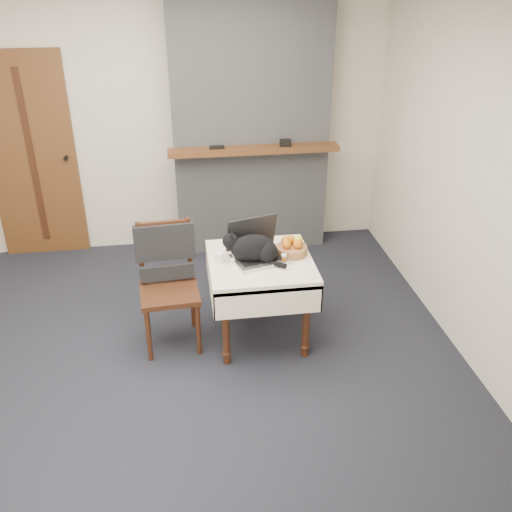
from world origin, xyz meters
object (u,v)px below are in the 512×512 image
Objects in this scene: pill_bottle at (284,259)px; chair at (167,267)px; cat at (254,249)px; door at (32,158)px; cream_jar at (219,257)px; side_table at (260,273)px; fruit_basket at (292,247)px; laptop at (257,248)px.

pill_bottle is 0.08× the size of chair.
cat is at bearing 161.31° from pill_bottle.
door is 2.44m from cream_jar.
cat is (-0.05, -0.01, 0.22)m from side_table.
side_table is at bearing 153.08° from pill_bottle.
fruit_basket is 0.24× the size of chair.
side_table is 0.79× the size of chair.
pill_bottle is at bearing -10.86° from cream_jar.
laptop reaches higher than chair.
laptop is at bearing 9.30° from cream_jar.
fruit_basket reaches higher than side_table.
door is 2.56× the size of side_table.
fruit_basket is (0.09, 0.15, 0.01)m from pill_bottle.
laptop is 0.23m from pill_bottle.
door is 2.63m from cat.
cream_jar reaches higher than pill_bottle.
cream_jar is 0.34× the size of fruit_basket.
door is at bearing 141.72° from fruit_basket.
side_table is at bearing -165.80° from fruit_basket.
cream_jar is (-0.31, 0.01, 0.15)m from side_table.
pill_bottle is (2.11, -1.88, -0.26)m from door.
door is 2.61m from laptop.
chair is (-0.65, 0.12, -0.18)m from cat.
pill_bottle is 0.33× the size of fruit_basket.
side_table is 10.09× the size of pill_bottle.
cat is 0.47× the size of chair.
pill_bottle is (0.47, -0.09, -0.00)m from cream_jar.
fruit_basket is 0.96m from chair.
cream_jar is at bearing 169.14° from pill_bottle.
pill_bottle is 0.17m from fruit_basket.
laptop is (1.92, -1.74, -0.23)m from door.
side_table is at bearing -1.45° from cream_jar.
laptop is at bearing 112.04° from side_table.
laptop reaches higher than cat.
door is at bearing 122.51° from chair.
fruit_basket is (0.56, 0.06, 0.01)m from cream_jar.
pill_bottle is (0.18, -0.14, -0.03)m from laptop.
chair reaches higher than fruit_basket.
cat reaches higher than side_table.
cat is at bearing -43.64° from door.
chair is (-0.40, 0.11, -0.11)m from cream_jar.
side_table is 0.20m from laptop.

